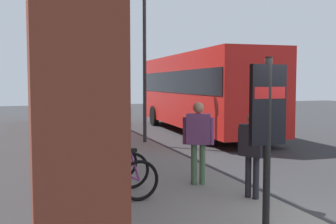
# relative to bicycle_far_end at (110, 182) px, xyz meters

# --- Properties ---
(ground) EXTENTS (60.00, 60.00, 0.00)m
(ground) POSITION_rel_bicycle_far_end_xyz_m (3.87, -3.84, -0.51)
(ground) COLOR #2D2D30
(sidewalk_pavement) EXTENTS (24.00, 3.50, 0.12)m
(sidewalk_pavement) POSITION_rel_bicycle_far_end_xyz_m (5.87, -1.09, -0.45)
(sidewalk_pavement) COLOR gray
(sidewalk_pavement) RESTS_ON ground
(station_facade) EXTENTS (22.00, 0.65, 7.83)m
(station_facade) POSITION_rel_bicycle_far_end_xyz_m (6.86, 0.96, 3.40)
(station_facade) COLOR brown
(station_facade) RESTS_ON ground
(bicycle_far_end) EXTENTS (0.48, 1.77, 0.97)m
(bicycle_far_end) POSITION_rel_bicycle_far_end_xyz_m (0.00, 0.00, 0.00)
(bicycle_far_end) COLOR black
(bicycle_far_end) RESTS_ON sidewalk_pavement
(bicycle_mid_rack) EXTENTS (0.48, 1.77, 0.97)m
(bicycle_mid_rack) POSITION_rel_bicycle_far_end_xyz_m (0.89, -0.06, 0.00)
(bicycle_mid_rack) COLOR black
(bicycle_mid_rack) RESTS_ON sidewalk_pavement
(bicycle_by_door) EXTENTS (0.48, 1.77, 0.97)m
(bicycle_by_door) POSITION_rel_bicycle_far_end_xyz_m (1.62, -0.05, 0.00)
(bicycle_by_door) COLOR black
(bicycle_by_door) RESTS_ON sidewalk_pavement
(bicycle_under_window) EXTENTS (0.64, 1.72, 0.97)m
(bicycle_under_window) POSITION_rel_bicycle_far_end_xyz_m (2.44, -0.03, 0.00)
(bicycle_under_window) COLOR black
(bicycle_under_window) RESTS_ON sidewalk_pavement
(bicycle_leaning_wall) EXTENTS (0.50, 1.75, 0.97)m
(bicycle_leaning_wall) POSITION_rel_bicycle_far_end_xyz_m (3.25, 0.05, 0.00)
(bicycle_leaning_wall) COLOR black
(bicycle_leaning_wall) RESTS_ON sidewalk_pavement
(transit_info_sign) EXTENTS (0.11, 0.55, 2.40)m
(transit_info_sign) POSITION_rel_bicycle_far_end_xyz_m (-1.90, -1.81, 1.21)
(transit_info_sign) COLOR black
(transit_info_sign) RESTS_ON sidewalk_pavement
(city_bus) EXTENTS (10.60, 3.01, 3.35)m
(city_bus) POSITION_rel_bicycle_far_end_xyz_m (9.51, -5.84, 1.41)
(city_bus) COLOR red
(city_bus) RESTS_ON ground
(pedestrian_by_facade) EXTENTS (0.58, 0.40, 1.62)m
(pedestrian_by_facade) POSITION_rel_bicycle_far_end_xyz_m (3.49, -1.09, 0.60)
(pedestrian_by_facade) COLOR #334C8C
(pedestrian_by_facade) RESTS_ON sidewalk_pavement
(pedestrian_near_bus) EXTENTS (0.43, 0.57, 1.66)m
(pedestrian_near_bus) POSITION_rel_bicycle_far_end_xyz_m (0.77, -1.95, 0.63)
(pedestrian_near_bus) COLOR #4C724C
(pedestrian_near_bus) RESTS_ON sidewalk_pavement
(pedestrian_crossing_street) EXTENTS (0.52, 0.41, 1.53)m
(pedestrian_crossing_street) POSITION_rel_bicycle_far_end_xyz_m (-0.46, -2.46, 0.55)
(pedestrian_crossing_street) COLOR #26262D
(pedestrian_crossing_street) RESTS_ON sidewalk_pavement
(street_lamp) EXTENTS (0.28, 0.28, 5.16)m
(street_lamp) POSITION_rel_bicycle_far_end_xyz_m (6.76, -2.54, 2.67)
(street_lamp) COLOR #333338
(street_lamp) RESTS_ON sidewalk_pavement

